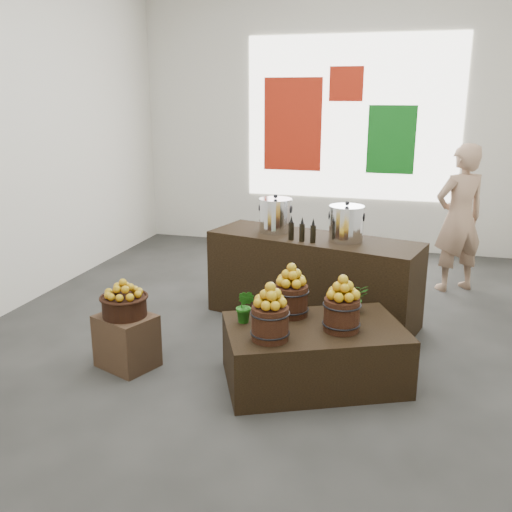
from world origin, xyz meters
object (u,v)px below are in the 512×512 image
(display_table, at_px, (314,354))
(shopper, at_px, (459,219))
(wicker_basket, at_px, (124,306))
(stock_pot_left, at_px, (275,216))
(crate, at_px, (127,341))
(stock_pot_center, at_px, (346,225))
(counter, at_px, (312,278))

(display_table, bearing_deg, shopper, 41.42)
(wicker_basket, relative_size, shopper, 0.21)
(stock_pot_left, relative_size, shopper, 0.19)
(stock_pot_left, bearing_deg, shopper, 33.63)
(crate, bearing_deg, stock_pot_center, 40.28)
(counter, bearing_deg, display_table, -64.73)
(counter, height_order, stock_pot_center, stock_pot_center)
(crate, distance_m, stock_pot_center, 2.43)
(crate, xyz_separation_m, wicker_basket, (0.00, 0.00, 0.33))
(crate, height_order, wicker_basket, wicker_basket)
(crate, relative_size, counter, 0.22)
(stock_pot_left, distance_m, shopper, 2.38)
(wicker_basket, height_order, stock_pot_center, stock_pot_center)
(wicker_basket, relative_size, stock_pot_center, 1.11)
(counter, distance_m, stock_pot_left, 0.78)
(crate, relative_size, stock_pot_left, 1.39)
(crate, bearing_deg, wicker_basket, 0.00)
(counter, xyz_separation_m, shopper, (1.53, 1.43, 0.45))
(counter, relative_size, stock_pot_left, 6.47)
(stock_pot_center, bearing_deg, stock_pot_left, 165.58)
(crate, relative_size, shopper, 0.27)
(display_table, distance_m, counter, 1.43)
(crate, height_order, display_table, display_table)
(stock_pot_left, height_order, shopper, shopper)
(shopper, bearing_deg, display_table, 33.91)
(stock_pot_left, bearing_deg, crate, -119.54)
(stock_pot_left, relative_size, stock_pot_center, 1.00)
(display_table, height_order, stock_pot_left, stock_pot_left)
(crate, xyz_separation_m, display_table, (1.66, 0.17, 0.01))
(counter, distance_m, stock_pot_center, 0.72)
(crate, height_order, stock_pot_left, stock_pot_left)
(wicker_basket, xyz_separation_m, display_table, (1.66, 0.17, -0.32))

